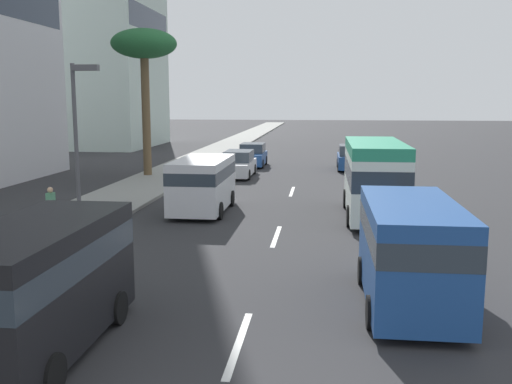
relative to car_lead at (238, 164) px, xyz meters
The scene contains 15 objects.
ground_plane 3.91m from the car_lead, 74.00° to the right, with size 198.00×198.00×0.00m, color #2D2D30.
sidewalk_right 4.72m from the car_lead, 76.93° to the left, with size 162.00×3.71×0.15m, color gray.
lane_stripe_near 25.09m from the car_lead, behind, with size 3.20×0.16×0.01m, color silver.
lane_stripe_mid 16.13m from the car_lead, 166.79° to the right, with size 3.20×0.16×0.01m, color silver.
lane_stripe_far 6.74m from the car_lead, 146.64° to the right, with size 3.20×0.16×0.01m, color silver.
car_lead is the anchor object (origin of this frame).
van_second 25.65m from the car_lead, behind, with size 5.15×2.17×2.51m.
van_third 11.57m from the car_lead, behind, with size 4.96×2.19×2.31m.
car_fourth 8.46m from the car_lead, 58.77° to the right, with size 4.29×1.97×1.72m.
van_fifth 23.40m from the car_lead, 161.68° to the right, with size 5.05×2.17×2.48m.
car_sixth 5.68m from the car_lead, ahead, with size 4.05×1.86×1.66m.
minibus_seventh 13.97m from the car_lead, 148.03° to the right, with size 6.85×2.32×3.11m.
pedestrian_near_lamp 16.87m from the car_lead, 164.97° to the left, with size 0.32×0.22×1.57m.
palm_tree 9.08m from the car_lead, 99.02° to the left, with size 3.97×3.97×8.88m.
street_lamp 17.32m from the car_lead, 169.97° to the left, with size 0.24×0.97×5.86m.
Camera 1 is at (-5.11, -1.61, 4.82)m, focal length 40.40 mm.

